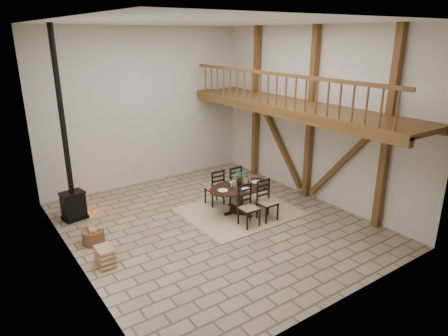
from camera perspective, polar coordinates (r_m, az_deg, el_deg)
ground at (r=10.62m, az=-1.34°, el=-7.94°), size 8.00×8.00×0.00m
room_shell at (r=10.35m, az=4.09°, el=8.94°), size 7.02×8.02×5.01m
rug at (r=11.28m, az=2.25°, el=-6.21°), size 3.00×2.50×0.02m
dining_table at (r=11.11m, az=2.28°, el=-4.20°), size 1.90×2.10×1.21m
wood_stove at (r=11.18m, az=-21.13°, el=-1.47°), size 0.67×0.55×5.00m
log_basket at (r=10.10m, az=-18.18°, el=-9.24°), size 0.52×0.52×0.43m
log_stack at (r=9.09m, az=-16.63°, el=-12.02°), size 0.35×0.47×0.46m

